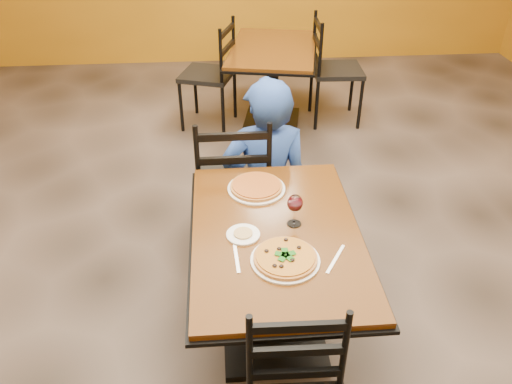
{
  "coord_description": "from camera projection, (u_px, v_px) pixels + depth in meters",
  "views": [
    {
      "loc": [
        -0.25,
        -2.41,
        2.28
      ],
      "look_at": [
        -0.08,
        -0.3,
        0.85
      ],
      "focal_mm": 36.0,
      "sensor_mm": 36.0,
      "label": 1
    }
  ],
  "objects": [
    {
      "name": "floor",
      "position": [
        265.0,
        275.0,
        3.28
      ],
      "size": [
        7.0,
        8.0,
        0.01
      ],
      "primitive_type": "cube",
      "color": "black",
      "rests_on": "ground"
    },
    {
      "name": "table_main",
      "position": [
        276.0,
        262.0,
        2.55
      ],
      "size": [
        0.83,
        1.23,
        0.75
      ],
      "color": "#572D0D",
      "rests_on": "floor"
    },
    {
      "name": "table_second",
      "position": [
        273.0,
        68.0,
        4.81
      ],
      "size": [
        1.0,
        1.3,
        0.75
      ],
      "rotation": [
        0.0,
        0.0,
        -0.2
      ],
      "color": "#572D0D",
      "rests_on": "floor"
    },
    {
      "name": "chair_main_far",
      "position": [
        233.0,
        181.0,
        3.27
      ],
      "size": [
        0.46,
        0.46,
        1.01
      ],
      "primitive_type": null,
      "rotation": [
        0.0,
        0.0,
        3.14
      ],
      "color": "black",
      "rests_on": "floor"
    },
    {
      "name": "chair_second_left",
      "position": [
        207.0,
        75.0,
        4.8
      ],
      "size": [
        0.57,
        0.57,
        1.0
      ],
      "primitive_type": null,
      "rotation": [
        0.0,
        0.0,
        -1.89
      ],
      "color": "black",
      "rests_on": "floor"
    },
    {
      "name": "chair_second_right",
      "position": [
        337.0,
        71.0,
        4.87
      ],
      "size": [
        0.48,
        0.48,
        1.02
      ],
      "primitive_type": null,
      "rotation": [
        0.0,
        0.0,
        1.53
      ],
      "color": "black",
      "rests_on": "floor"
    },
    {
      "name": "diner",
      "position": [
        266.0,
        164.0,
        3.3
      ],
      "size": [
        0.6,
        0.4,
        1.17
      ],
      "primitive_type": "imported",
      "rotation": [
        0.0,
        0.0,
        3.17
      ],
      "color": "navy",
      "rests_on": "floor"
    },
    {
      "name": "plate_main",
      "position": [
        285.0,
        260.0,
        2.27
      ],
      "size": [
        0.31,
        0.31,
        0.01
      ],
      "primitive_type": "cylinder",
      "color": "white",
      "rests_on": "table_main"
    },
    {
      "name": "pizza_main",
      "position": [
        285.0,
        257.0,
        2.26
      ],
      "size": [
        0.28,
        0.28,
        0.02
      ],
      "primitive_type": "cylinder",
      "color": "#893109",
      "rests_on": "plate_main"
    },
    {
      "name": "plate_far",
      "position": [
        256.0,
        189.0,
        2.75
      ],
      "size": [
        0.31,
        0.31,
        0.01
      ],
      "primitive_type": "cylinder",
      "color": "white",
      "rests_on": "table_main"
    },
    {
      "name": "pizza_far",
      "position": [
        256.0,
        186.0,
        2.74
      ],
      "size": [
        0.28,
        0.28,
        0.02
      ],
      "primitive_type": "cylinder",
      "color": "#BB6D24",
      "rests_on": "plate_far"
    },
    {
      "name": "side_plate",
      "position": [
        243.0,
        235.0,
        2.42
      ],
      "size": [
        0.16,
        0.16,
        0.01
      ],
      "primitive_type": "cylinder",
      "color": "white",
      "rests_on": "table_main"
    },
    {
      "name": "dip",
      "position": [
        243.0,
        233.0,
        2.42
      ],
      "size": [
        0.09,
        0.09,
        0.01
      ],
      "primitive_type": "cylinder",
      "color": "tan",
      "rests_on": "side_plate"
    },
    {
      "name": "wine_glass",
      "position": [
        295.0,
        209.0,
        2.45
      ],
      "size": [
        0.08,
        0.08,
        0.18
      ],
      "primitive_type": null,
      "color": "white",
      "rests_on": "table_main"
    },
    {
      "name": "fork",
      "position": [
        237.0,
        259.0,
        2.29
      ],
      "size": [
        0.02,
        0.19,
        0.0
      ],
      "primitive_type": "cube",
      "rotation": [
        0.0,
        0.0,
        0.05
      ],
      "color": "silver",
      "rests_on": "table_main"
    },
    {
      "name": "knife",
      "position": [
        336.0,
        259.0,
        2.28
      ],
      "size": [
        0.12,
        0.19,
        0.0
      ],
      "primitive_type": "cube",
      "rotation": [
        0.0,
        0.0,
        -0.56
      ],
      "color": "silver",
      "rests_on": "table_main"
    }
  ]
}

